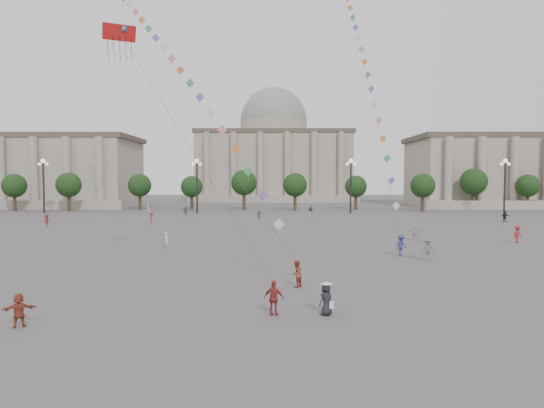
{
  "coord_description": "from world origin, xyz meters",
  "views": [
    {
      "loc": [
        -0.06,
        -24.45,
        6.74
      ],
      "look_at": [
        -0.17,
        12.0,
        4.83
      ],
      "focal_mm": 32.0,
      "sensor_mm": 36.0,
      "label": 1
    }
  ],
  "objects": [
    {
      "name": "tourist_0",
      "position": [
        -0.03,
        -0.9,
        0.86
      ],
      "size": [
        1.09,
        0.7,
        1.73
      ],
      "primitive_type": "imported",
      "rotation": [
        0.0,
        0.0,
        2.84
      ],
      "color": "maroon",
      "rests_on": "ground"
    },
    {
      "name": "person_crowd_8",
      "position": [
        25.58,
        26.2,
        0.93
      ],
      "size": [
        1.38,
        1.16,
        1.86
      ],
      "primitive_type": "imported",
      "rotation": [
        0.0,
        0.0,
        0.47
      ],
      "color": "maroon",
      "rests_on": "ground"
    },
    {
      "name": "kite_train_mid",
      "position": [
        9.45,
        37.78,
        28.01
      ],
      "size": [
        3.75,
        38.2,
        62.02
      ],
      "color": "#3F3F3F",
      "rests_on": "ground"
    },
    {
      "name": "person_crowd_7",
      "position": [
        15.54,
        28.66,
        0.87
      ],
      "size": [
        1.68,
        1.07,
        1.73
      ],
      "primitive_type": "imported",
      "rotation": [
        0.0,
        0.0,
        2.76
      ],
      "color": "silver",
      "rests_on": "ground"
    },
    {
      "name": "person_crowd_16",
      "position": [
        -15.7,
        61.42,
        0.88
      ],
      "size": [
        1.05,
        0.49,
        1.76
      ],
      "primitive_type": "imported",
      "rotation": [
        0.0,
        0.0,
        0.06
      ],
      "color": "#5C5B60",
      "rests_on": "ground"
    },
    {
      "name": "dragon_kite",
      "position": [
        -10.4,
        8.81,
        15.8
      ],
      "size": [
        6.37,
        5.62,
        20.81
      ],
      "color": "red",
      "rests_on": "ground"
    },
    {
      "name": "person_crowd_6",
      "position": [
        12.66,
        15.13,
        0.94
      ],
      "size": [
        1.3,
        0.85,
        1.88
      ],
      "primitive_type": "imported",
      "rotation": [
        0.0,
        0.0,
        6.15
      ],
      "color": "slate",
      "rests_on": "ground"
    },
    {
      "name": "person_crowd_9",
      "position": [
        36.16,
        51.18,
        0.89
      ],
      "size": [
        1.72,
        1.2,
        1.79
      ],
      "primitive_type": "imported",
      "rotation": [
        0.0,
        0.0,
        0.45
      ],
      "color": "black",
      "rests_on": "ground"
    },
    {
      "name": "hall_central",
      "position": [
        0.0,
        129.22,
        14.23
      ],
      "size": [
        48.3,
        34.3,
        35.5
      ],
      "color": "gray",
      "rests_on": "ground"
    },
    {
      "name": "hat_person",
      "position": [
        2.55,
        -0.84,
        0.85
      ],
      "size": [
        0.92,
        0.89,
        1.69
      ],
      "color": "black",
      "rests_on": "ground"
    },
    {
      "name": "lamp_post_mid_east",
      "position": [
        15.0,
        70.0,
        7.35
      ],
      "size": [
        2.0,
        0.9,
        10.65
      ],
      "color": "#262628",
      "rests_on": "ground"
    },
    {
      "name": "lamp_post_far_west",
      "position": [
        -45.0,
        70.0,
        7.35
      ],
      "size": [
        2.0,
        0.9,
        10.65
      ],
      "color": "#262628",
      "rests_on": "ground"
    },
    {
      "name": "tree_row",
      "position": [
        0.0,
        78.0,
        5.39
      ],
      "size": [
        137.12,
        5.12,
        8.0
      ],
      "color": "#38281C",
      "rests_on": "ground"
    },
    {
      "name": "lamp_post_far_east",
      "position": [
        45.0,
        70.0,
        7.35
      ],
      "size": [
        2.0,
        0.9,
        10.65
      ],
      "color": "#262628",
      "rests_on": "ground"
    },
    {
      "name": "kite_flyer_0",
      "position": [
        1.37,
        5.34,
        0.84
      ],
      "size": [
        0.96,
        1.03,
        1.68
      ],
      "primitive_type": "imported",
      "rotation": [
        0.0,
        0.0,
        4.2
      ],
      "color": "brown",
      "rests_on": "ground"
    },
    {
      "name": "person_crowd_17",
      "position": [
        -18.24,
        47.39,
        0.89
      ],
      "size": [
        1.14,
        1.33,
        1.79
      ],
      "primitive_type": "imported",
      "rotation": [
        0.0,
        0.0,
        2.07
      ],
      "color": "maroon",
      "rests_on": "ground"
    },
    {
      "name": "person_crowd_0",
      "position": [
        6.55,
        61.75,
        0.96
      ],
      "size": [
        1.21,
        0.81,
        1.92
      ],
      "primitive_type": "imported",
      "rotation": [
        0.0,
        0.0,
        0.34
      ],
      "color": "navy",
      "rests_on": "ground"
    },
    {
      "name": "kite_flyer_1",
      "position": [
        11.05,
        17.45,
        0.95
      ],
      "size": [
        1.42,
        1.22,
        1.91
      ],
      "primitive_type": "imported",
      "rotation": [
        0.0,
        0.0,
        0.51
      ],
      "color": "navy",
      "rests_on": "ground"
    },
    {
      "name": "lamp_post_mid_west",
      "position": [
        -15.0,
        70.0,
        7.35
      ],
      "size": [
        2.0,
        0.9,
        10.65
      ],
      "color": "#262628",
      "rests_on": "ground"
    },
    {
      "name": "person_crowd_2",
      "position": [
        -31.99,
        43.41,
        0.9
      ],
      "size": [
        1.28,
        1.31,
        1.8
      ],
      "primitive_type": "imported",
      "rotation": [
        0.0,
        0.0,
        0.83
      ],
      "color": "maroon",
      "rests_on": "ground"
    },
    {
      "name": "kite_train_west",
      "position": [
        -14.11,
        26.85,
        23.0
      ],
      "size": [
        29.65,
        40.41,
        64.33
      ],
      "color": "#3F3F3F",
      "rests_on": "ground"
    },
    {
      "name": "person_crowd_10",
      "position": [
        -23.72,
        66.57,
        0.97
      ],
      "size": [
        0.81,
        0.84,
        1.94
      ],
      "primitive_type": "imported",
      "rotation": [
        0.0,
        0.0,
        2.29
      ],
      "color": "#B3B4AF",
      "rests_on": "ground"
    },
    {
      "name": "tourist_2",
      "position": [
        -11.62,
        -2.81,
        0.78
      ],
      "size": [
        1.51,
        0.98,
        1.56
      ],
      "primitive_type": "imported",
      "rotation": [
        0.0,
        0.0,
        3.53
      ],
      "color": "#983E29",
      "rests_on": "ground"
    },
    {
      "name": "ground",
      "position": [
        0.0,
        0.0,
        0.0
      ],
      "size": [
        360.0,
        360.0,
        0.0
      ],
      "primitive_type": "plane",
      "color": "#4F4D4B",
      "rests_on": "ground"
    },
    {
      "name": "person_crowd_13",
      "position": [
        -10.17,
        21.02,
        0.88
      ],
      "size": [
        0.72,
        0.76,
        1.75
      ],
      "primitive_type": "imported",
      "rotation": [
        0.0,
        0.0,
        2.22
      ],
      "color": "silver",
      "rests_on": "ground"
    },
    {
      "name": "person_crowd_12",
      "position": [
        -2.47,
        55.38,
        0.75
      ],
      "size": [
        1.42,
        1.07,
        1.49
      ],
      "primitive_type": "imported",
      "rotation": [
        0.0,
        0.0,
        2.63
      ],
      "color": "slate",
      "rests_on": "ground"
    },
    {
      "name": "person_crowd_4",
      "position": [
        5.66,
        50.54,
        0.83
      ],
      "size": [
        1.58,
        1.15,
        1.65
      ],
      "primitive_type": "imported",
      "rotation": [
        0.0,
        0.0,
        3.63
      ],
      "color": "silver",
      "rests_on": "ground"
    }
  ]
}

